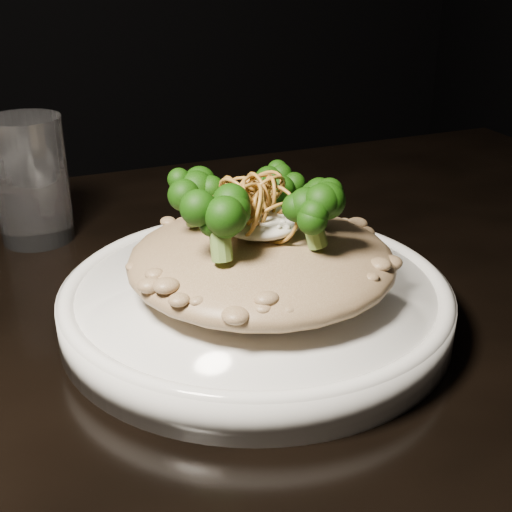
{
  "coord_description": "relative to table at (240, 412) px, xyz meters",
  "views": [
    {
      "loc": [
        -0.17,
        -0.44,
        1.02
      ],
      "look_at": [
        0.01,
        -0.0,
        0.81
      ],
      "focal_mm": 50.0,
      "sensor_mm": 36.0,
      "label": 1
    }
  ],
  "objects": [
    {
      "name": "table",
      "position": [
        0.0,
        0.0,
        0.0
      ],
      "size": [
        1.1,
        0.8,
        0.75
      ],
      "color": "black",
      "rests_on": "ground"
    },
    {
      "name": "plate",
      "position": [
        0.01,
        -0.0,
        0.1
      ],
      "size": [
        0.29,
        0.29,
        0.03
      ],
      "primitive_type": "cylinder",
      "color": "white",
      "rests_on": "table"
    },
    {
      "name": "risotto",
      "position": [
        0.02,
        -0.0,
        0.13
      ],
      "size": [
        0.2,
        0.2,
        0.04
      ],
      "primitive_type": "ellipsoid",
      "color": "brown",
      "rests_on": "plate"
    },
    {
      "name": "broccoli",
      "position": [
        0.01,
        -0.0,
        0.18
      ],
      "size": [
        0.12,
        0.12,
        0.05
      ],
      "primitive_type": null,
      "color": "black",
      "rests_on": "risotto"
    },
    {
      "name": "cheese",
      "position": [
        0.02,
        -0.0,
        0.16
      ],
      "size": [
        0.06,
        0.06,
        0.02
      ],
      "primitive_type": "ellipsoid",
      "color": "white",
      "rests_on": "risotto"
    },
    {
      "name": "shallots",
      "position": [
        0.01,
        -0.01,
        0.19
      ],
      "size": [
        0.06,
        0.06,
        0.04
      ],
      "primitive_type": null,
      "color": "brown",
      "rests_on": "cheese"
    },
    {
      "name": "drinking_glass",
      "position": [
        -0.12,
        0.22,
        0.14
      ],
      "size": [
        0.08,
        0.08,
        0.12
      ],
      "primitive_type": "cylinder",
      "rotation": [
        0.0,
        0.0,
        0.24
      ],
      "color": "white",
      "rests_on": "table"
    }
  ]
}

